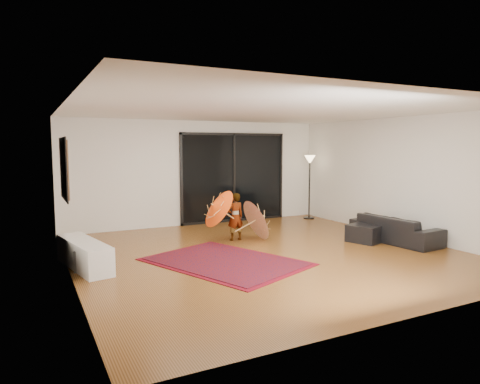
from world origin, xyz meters
TOP-DOWN VIEW (x-y plane):
  - floor at (0.00, 0.00)m, footprint 7.00×7.00m
  - ceiling at (0.00, 0.00)m, footprint 7.00×7.00m
  - wall_back at (0.00, 3.50)m, footprint 7.00×0.00m
  - wall_front at (0.00, -3.50)m, footprint 7.00×0.00m
  - wall_left at (-3.50, 0.00)m, footprint 0.00×7.00m
  - wall_right at (3.50, 0.00)m, footprint 0.00×7.00m
  - sliding_door at (1.00, 3.47)m, footprint 3.06×0.07m
  - painting at (-3.46, 1.00)m, footprint 0.04×1.28m
  - media_console at (-3.25, 0.51)m, footprint 0.74×1.72m
  - speaker at (-3.25, 0.34)m, footprint 0.39×0.39m
  - persian_rug at (-0.98, -0.25)m, footprint 2.77×3.19m
  - sofa at (2.95, -0.41)m, footprint 0.92×1.99m
  - ottoman at (2.40, -0.12)m, footprint 0.81×0.81m
  - floor_lamp at (3.10, 2.89)m, footprint 0.31×0.31m
  - child at (-0.03, 1.28)m, footprint 0.38×0.25m
  - parasol_orange at (-0.58, 1.23)m, footprint 0.64×0.89m
  - parasol_white at (0.57, 1.13)m, footprint 0.53×0.93m

SIDE VIEW (x-z plane):
  - floor at x=0.00m, z-range 0.00..0.00m
  - persian_rug at x=-0.98m, z-range 0.00..0.02m
  - speaker at x=-3.25m, z-range 0.00..0.36m
  - ottoman at x=2.40m, z-range 0.00..0.37m
  - media_console at x=-3.25m, z-range 0.00..0.46m
  - sofa at x=2.95m, z-range 0.00..0.56m
  - parasol_white at x=0.57m, z-range 0.03..0.98m
  - child at x=-0.03m, z-range 0.00..1.04m
  - parasol_orange at x=-0.58m, z-range 0.28..1.18m
  - sliding_door at x=1.00m, z-range 0.00..2.40m
  - wall_back at x=0.00m, z-range -2.15..4.85m
  - wall_front at x=0.00m, z-range -2.15..4.85m
  - wall_left at x=-3.50m, z-range -2.15..4.85m
  - wall_right at x=3.50m, z-range -2.15..4.85m
  - floor_lamp at x=3.10m, z-range 0.52..2.32m
  - painting at x=-3.46m, z-range 1.11..2.19m
  - ceiling at x=0.00m, z-range 2.70..2.70m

